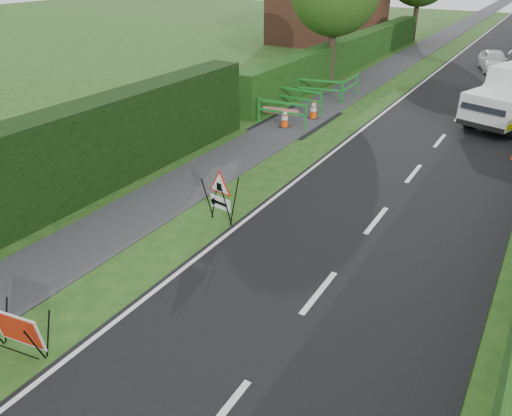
% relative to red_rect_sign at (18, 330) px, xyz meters
% --- Properties ---
extents(ground, '(120.00, 120.00, 0.00)m').
position_rel_red_rect_sign_xyz_m(ground, '(1.13, 3.08, -0.47)').
color(ground, '#1B4513').
rests_on(ground, ground).
extents(footpath, '(2.00, 90.00, 0.02)m').
position_rel_red_rect_sign_xyz_m(footpath, '(-1.87, 38.08, -0.46)').
color(footpath, '#2D2D30').
rests_on(footpath, ground).
extents(hedge_west_near, '(1.10, 18.00, 2.50)m').
position_rel_red_rect_sign_xyz_m(hedge_west_near, '(-3.87, 3.08, -0.47)').
color(hedge_west_near, black).
rests_on(hedge_west_near, ground).
extents(hedge_west_far, '(1.00, 24.00, 1.80)m').
position_rel_red_rect_sign_xyz_m(hedge_west_far, '(-3.87, 25.08, -0.47)').
color(hedge_west_far, '#14380F').
rests_on(hedge_west_far, ground).
extents(house_west, '(7.50, 7.40, 7.88)m').
position_rel_red_rect_sign_xyz_m(house_west, '(-8.87, 33.08, 2.43)').
color(house_west, brown).
rests_on(house_west, ground).
extents(red_rect_sign, '(1.02, 0.71, 0.81)m').
position_rel_red_rect_sign_xyz_m(red_rect_sign, '(0.00, 0.00, 0.00)').
color(red_rect_sign, black).
rests_on(red_rect_sign, ground).
extents(triangle_sign, '(0.92, 0.92, 1.18)m').
position_rel_red_rect_sign_xyz_m(triangle_sign, '(0.24, 5.53, 0.35)').
color(triangle_sign, black).
rests_on(triangle_sign, ground).
extents(traffic_cone_3, '(0.38, 0.38, 0.79)m').
position_rel_red_rect_sign_xyz_m(traffic_cone_3, '(-1.94, 13.14, -0.08)').
color(traffic_cone_3, black).
rests_on(traffic_cone_3, ground).
extents(traffic_cone_4, '(0.38, 0.38, 0.79)m').
position_rel_red_rect_sign_xyz_m(traffic_cone_4, '(-1.47, 14.77, -0.08)').
color(traffic_cone_4, black).
rests_on(traffic_cone_4, ground).
extents(ped_barrier_0, '(2.08, 0.49, 1.00)m').
position_rel_red_rect_sign_xyz_m(ped_barrier_0, '(-2.12, 13.24, 0.16)').
color(ped_barrier_0, '#178328').
rests_on(ped_barrier_0, ground).
extents(ped_barrier_1, '(2.07, 0.44, 1.00)m').
position_rel_red_rect_sign_xyz_m(ped_barrier_1, '(-2.40, 15.36, 0.16)').
color(ped_barrier_1, '#178328').
rests_on(ped_barrier_1, ground).
extents(ped_barrier_2, '(2.09, 0.76, 1.00)m').
position_rel_red_rect_sign_xyz_m(ped_barrier_2, '(-2.40, 17.36, 0.16)').
color(ped_barrier_2, '#178328').
rests_on(ped_barrier_2, ground).
extents(ped_barrier_3, '(0.39, 2.07, 1.00)m').
position_rel_red_rect_sign_xyz_m(ped_barrier_3, '(-1.37, 18.53, 0.16)').
color(ped_barrier_3, '#178328').
rests_on(ped_barrier_3, ground).
extents(redwhite_plank, '(1.49, 0.23, 0.25)m').
position_rel_red_rect_sign_xyz_m(redwhite_plank, '(-2.38, 13.63, -0.47)').
color(redwhite_plank, red).
rests_on(redwhite_plank, ground).
extents(hatchback_car, '(2.28, 3.58, 1.14)m').
position_rel_red_rect_sign_xyz_m(hatchback_car, '(3.43, 28.55, 0.10)').
color(hatchback_car, white).
rests_on(hatchback_car, ground).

